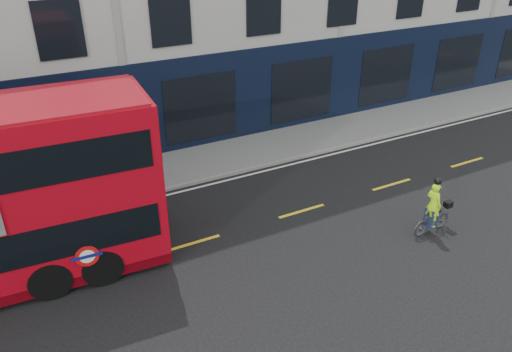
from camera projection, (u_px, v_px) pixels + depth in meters
ground at (212, 271)px, 14.29m from camera, size 120.00×120.00×0.00m
pavement at (145, 175)px, 19.33m from camera, size 60.00×3.00×0.12m
kerb at (157, 192)px, 18.16m from camera, size 60.00×0.12×0.13m
road_edge_line at (160, 197)px, 17.95m from camera, size 58.00×0.10×0.01m
lane_dashes at (193, 243)px, 15.46m from camera, size 58.00×0.12×0.01m
cyclist at (433, 215)px, 15.67m from camera, size 1.54×0.56×2.00m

